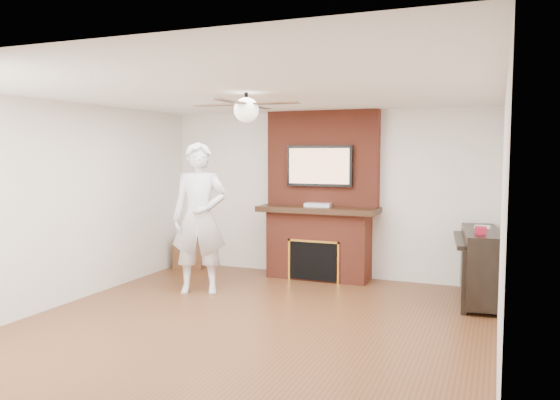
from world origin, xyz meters
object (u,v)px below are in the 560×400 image
at_px(fireplace, 320,212).
at_px(person, 199,218).
at_px(piano, 480,264).
at_px(side_table, 191,252).

relative_size(fireplace, person, 1.24).
height_order(person, piano, person).
distance_m(person, side_table, 1.84).
distance_m(person, piano, 3.65).
relative_size(fireplace, piano, 1.74).
bearing_deg(piano, person, -171.94).
xyz_separation_m(person, piano, (3.51, 0.88, -0.52)).
bearing_deg(person, fireplace, 27.39).
distance_m(fireplace, side_table, 2.32).
height_order(fireplace, side_table, fireplace).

